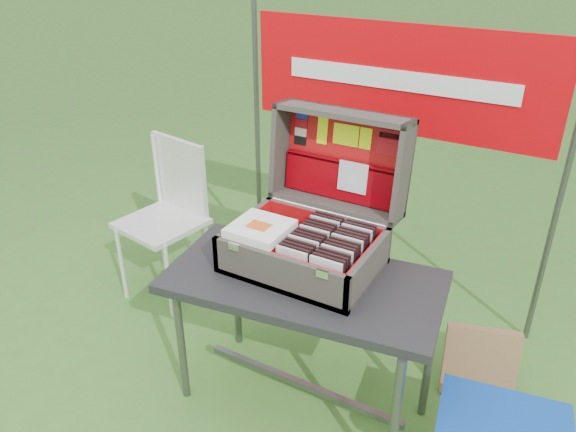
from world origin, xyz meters
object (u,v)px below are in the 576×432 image
Objects in this scene: table at (303,345)px; suitcase at (311,199)px; cardboard_box at (480,363)px; chair at (161,225)px.

table is 1.85× the size of suitcase.
table reaches higher than cardboard_box.
table is 0.85m from cardboard_box.
chair is at bearing 166.59° from suitcase.
cardboard_box is (1.82, 0.08, -0.28)m from chair.
suitcase reaches higher than table.
cardboard_box is at bearing 25.38° from suitcase.
table is at bearing -72.06° from suitcase.
suitcase reaches higher than cardboard_box.
table is at bearing -161.52° from cardboard_box.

